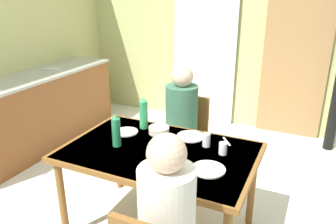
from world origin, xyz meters
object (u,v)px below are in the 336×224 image
Objects in this scene: dining_table at (160,158)px; person_near_diner at (168,210)px; water_bottle_green_near at (144,114)px; kitchen_counter at (38,111)px; chair_far_diner at (186,134)px; water_bottle_green_far at (116,131)px; person_far_diner at (181,112)px; serving_bowl_center at (159,130)px.

dining_table is 1.84× the size of person_near_diner.
water_bottle_green_near reaches higher than dining_table.
kitchen_counter is 8.07× the size of water_bottle_green_near.
chair_far_diner is 1.13× the size of person_near_diner.
person_far_diner is at bearing 74.20° from water_bottle_green_far.
person_far_diner is (-0.11, 0.68, 0.12)m from dining_table.
dining_table is 5.52× the size of water_bottle_green_far.
person_far_diner is at bearing 90.00° from chair_far_diner.
kitchen_counter is at bearing 164.95° from serving_bowl_center.
serving_bowl_center is at bearing 117.28° from dining_table.
chair_far_diner is at bearing 87.28° from serving_bowl_center.
chair_far_diner is at bearing 76.53° from water_bottle_green_far.
water_bottle_green_far is at bearing 74.20° from person_far_diner.
person_near_diner is 2.78× the size of water_bottle_green_near.
serving_bowl_center is (-0.03, -0.41, -0.02)m from person_far_diner.
dining_table is 0.84m from chair_far_diner.
serving_bowl_center is (-0.03, -0.55, 0.26)m from chair_far_diner.
person_near_diner is (0.50, -1.49, 0.28)m from chair_far_diner.
kitchen_counter is 8.71× the size of water_bottle_green_far.
water_bottle_green_near is 0.20m from serving_bowl_center.
chair_far_diner is at bearing 0.95° from kitchen_counter.
water_bottle_green_far is at bearing 139.68° from person_near_diner.
person_near_diner is 4.53× the size of serving_bowl_center.
person_near_diner is at bearing -55.17° from water_bottle_green_near.
dining_table is (2.05, -0.78, 0.21)m from kitchen_counter.
water_bottle_green_near is at bearing 86.76° from water_bottle_green_far.
serving_bowl_center is (-0.14, 0.27, 0.10)m from dining_table.
water_bottle_green_far is at bearing -26.43° from kitchen_counter.
kitchen_counter is 2.00m from serving_bowl_center.
person_far_diner reaches higher than kitchen_counter.
serving_bowl_center is at bearing 61.41° from water_bottle_green_far.
dining_table is at bearing -45.70° from water_bottle_green_near.
water_bottle_green_near is at bearing 124.83° from person_near_diner.
kitchen_counter is 1.85m from water_bottle_green_near.
chair_far_diner is at bearing 108.41° from person_near_diner.
kitchen_counter reaches higher than dining_table.
dining_table is 0.32m from serving_bowl_center.
dining_table is at bearing 119.57° from person_near_diner.
person_far_diner is at bearing 86.38° from serving_bowl_center.
person_far_diner is 0.41m from serving_bowl_center.
water_bottle_green_near is at bearing 69.20° from chair_far_diner.
serving_bowl_center is (1.91, -0.51, 0.31)m from kitchen_counter.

